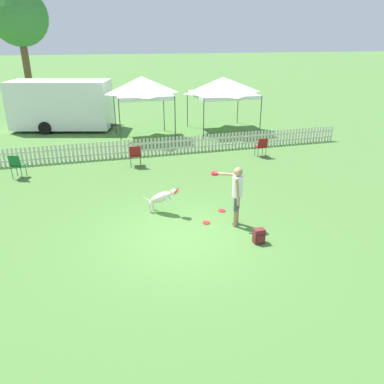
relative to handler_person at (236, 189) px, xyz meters
name	(u,v)px	position (x,y,z in m)	size (l,w,h in m)	color
ground_plane	(182,239)	(-1.63, -0.40, -1.07)	(240.00, 240.00, 0.00)	#4C7A38
handler_person	(236,189)	(0.00, 0.00, 0.00)	(0.74, 1.04, 1.70)	tan
leaping_dog	(162,197)	(-1.80, 1.30, -0.55)	(1.07, 0.83, 0.88)	beige
frisbee_near_handler	(206,223)	(-0.74, 0.30, -1.06)	(0.22, 0.22, 0.02)	red
frisbee_near_dog	(222,211)	(-0.04, 0.92, -1.06)	(0.22, 0.22, 0.02)	red
backpack_on_grass	(259,236)	(0.22, -1.13, -0.88)	(0.28, 0.23, 0.39)	maroon
picket_fence	(138,148)	(-1.63, 7.29, -0.68)	(19.80, 0.04, 0.77)	beige
folding_chair_blue_left	(262,145)	(3.56, 5.75, -0.56)	(0.45, 0.47, 0.85)	#333338
folding_chair_center	(135,154)	(-1.96, 5.91, -0.54)	(0.50, 0.52, 0.88)	#333338
folding_chair_green_right	(16,164)	(-6.38, 5.72, -0.51)	(0.55, 0.57, 0.92)	#333338
canopy_tent_main	(142,87)	(-0.86, 10.46, 1.53)	(2.73, 2.73, 3.12)	#333338
canopy_tent_secondary	(223,87)	(3.63, 10.98, 1.34)	(3.22, 3.22, 2.93)	#333338
equipment_trailer	(62,104)	(-4.97, 13.72, 0.35)	(6.29, 3.70, 2.71)	white
tree_left_grove	(19,18)	(-7.24, 20.10, 5.01)	(3.71, 3.71, 8.01)	brown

